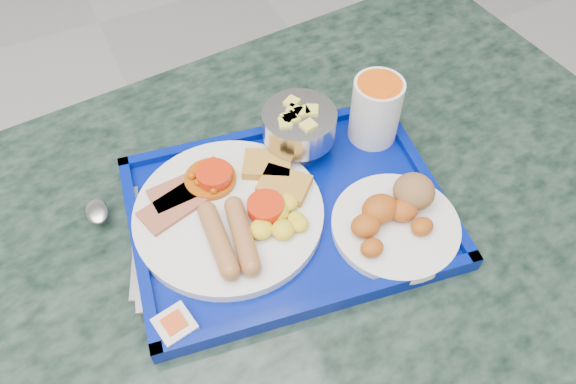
# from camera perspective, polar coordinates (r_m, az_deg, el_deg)

# --- Properties ---
(table) EXTENTS (1.22, 0.87, 0.73)m
(table) POSITION_cam_1_polar(r_m,az_deg,el_deg) (0.90, -0.39, -11.21)
(table) COLOR slate
(table) RESTS_ON floor
(tray) EXTENTS (0.45, 0.36, 0.02)m
(tray) POSITION_cam_1_polar(r_m,az_deg,el_deg) (0.75, -0.00, -2.12)
(tray) COLOR #021382
(tray) RESTS_ON table
(main_plate) EXTENTS (0.25, 0.25, 0.04)m
(main_plate) POSITION_cam_1_polar(r_m,az_deg,el_deg) (0.73, -5.50, -1.86)
(main_plate) COLOR silver
(main_plate) RESTS_ON tray
(bread_plate) EXTENTS (0.17, 0.17, 0.05)m
(bread_plate) POSITION_cam_1_polar(r_m,az_deg,el_deg) (0.73, 10.97, -2.46)
(bread_plate) COLOR silver
(bread_plate) RESTS_ON tray
(fruit_bowl) EXTENTS (0.10, 0.10, 0.07)m
(fruit_bowl) POSITION_cam_1_polar(r_m,az_deg,el_deg) (0.78, 1.13, 6.80)
(fruit_bowl) COLOR #B0B0B2
(fruit_bowl) RESTS_ON tray
(juice_cup) EXTENTS (0.07, 0.07, 0.10)m
(juice_cup) POSITION_cam_1_polar(r_m,az_deg,el_deg) (0.81, 8.91, 8.38)
(juice_cup) COLOR white
(juice_cup) RESTS_ON tray
(spoon) EXTENTS (0.08, 0.17, 0.01)m
(spoon) POSITION_cam_1_polar(r_m,az_deg,el_deg) (0.77, -17.85, -2.98)
(spoon) COLOR #B0B0B2
(spoon) RESTS_ON tray
(knife) EXTENTS (0.06, 0.19, 0.00)m
(knife) POSITION_cam_1_polar(r_m,az_deg,el_deg) (0.74, -15.08, -5.26)
(knife) COLOR #B0B0B2
(knife) RESTS_ON tray
(jam_packet) EXTENTS (0.05, 0.05, 0.02)m
(jam_packet) POSITION_cam_1_polar(r_m,az_deg,el_deg) (0.67, -11.40, -13.15)
(jam_packet) COLOR silver
(jam_packet) RESTS_ON tray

